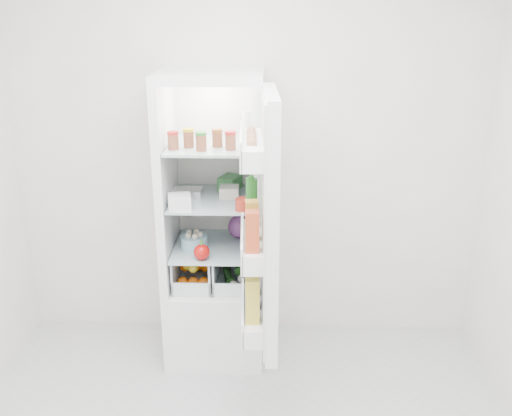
{
  "coord_description": "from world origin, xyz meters",
  "views": [
    {
      "loc": [
        0.15,
        -2.04,
        2.15
      ],
      "look_at": [
        0.06,
        0.95,
        1.08
      ],
      "focal_mm": 40.0,
      "sensor_mm": 36.0,
      "label": 1
    }
  ],
  "objects_px": {
    "refrigerator": "(216,253)",
    "fridge_door": "(264,229)",
    "mushroom_bowl": "(194,242)",
    "red_cabbage": "(240,226)"
  },
  "relations": [
    {
      "from": "mushroom_bowl",
      "to": "fridge_door",
      "type": "xyz_separation_m",
      "value": [
        0.43,
        -0.53,
        0.31
      ]
    },
    {
      "from": "mushroom_bowl",
      "to": "fridge_door",
      "type": "relative_size",
      "value": 0.12
    },
    {
      "from": "red_cabbage",
      "to": "fridge_door",
      "type": "xyz_separation_m",
      "value": [
        0.16,
        -0.7,
        0.27
      ]
    },
    {
      "from": "refrigerator",
      "to": "fridge_door",
      "type": "bearing_deg",
      "value": -63.72
    },
    {
      "from": "mushroom_bowl",
      "to": "red_cabbage",
      "type": "bearing_deg",
      "value": 31.05
    },
    {
      "from": "refrigerator",
      "to": "mushroom_bowl",
      "type": "relative_size",
      "value": 11.13
    },
    {
      "from": "refrigerator",
      "to": "fridge_door",
      "type": "distance_m",
      "value": 0.83
    },
    {
      "from": "fridge_door",
      "to": "mushroom_bowl",
      "type": "bearing_deg",
      "value": 36.39
    },
    {
      "from": "red_cabbage",
      "to": "mushroom_bowl",
      "type": "xyz_separation_m",
      "value": [
        -0.27,
        -0.17,
        -0.04
      ]
    },
    {
      "from": "refrigerator",
      "to": "fridge_door",
      "type": "height_order",
      "value": "refrigerator"
    }
  ]
}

